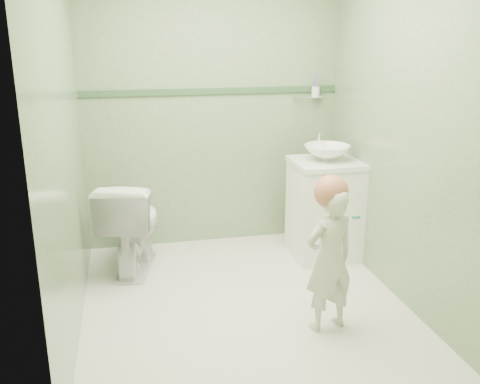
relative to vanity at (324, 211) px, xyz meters
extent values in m
plane|color=beige|center=(-0.84, -0.70, -0.40)|extent=(2.50, 2.50, 0.00)
cube|color=gray|center=(-0.84, 0.55, 0.80)|extent=(2.20, 0.04, 2.40)
cube|color=gray|center=(-0.84, -1.95, 0.80)|extent=(2.20, 0.04, 2.40)
cube|color=gray|center=(-1.94, -0.70, 0.80)|extent=(0.04, 2.50, 2.40)
cube|color=gray|center=(0.26, -0.70, 0.80)|extent=(0.04, 2.50, 2.40)
cube|color=#345435|center=(-0.84, 0.54, 0.95)|extent=(2.20, 0.02, 0.05)
cube|color=white|center=(0.00, 0.00, 0.00)|extent=(0.52, 0.50, 0.80)
cube|color=white|center=(0.00, 0.00, 0.41)|extent=(0.54, 0.52, 0.04)
imported|color=white|center=(0.00, 0.00, 0.49)|extent=(0.37, 0.37, 0.13)
cylinder|color=silver|center=(0.00, 0.20, 0.55)|extent=(0.03, 0.03, 0.18)
cylinder|color=silver|center=(0.00, 0.15, 0.63)|extent=(0.02, 0.12, 0.02)
cylinder|color=silver|center=(0.00, 0.50, 0.88)|extent=(0.26, 0.02, 0.02)
cylinder|color=silver|center=(0.06, 0.48, 0.93)|extent=(0.07, 0.07, 0.09)
cylinder|color=#965ABE|center=(0.06, 0.47, 1.00)|extent=(0.01, 0.01, 0.17)
cylinder|color=#CD2C43|center=(0.07, 0.48, 1.00)|extent=(0.01, 0.01, 0.17)
cylinder|color=blue|center=(0.05, 0.47, 1.00)|extent=(0.01, 0.01, 0.17)
imported|color=white|center=(-1.58, 0.07, -0.02)|extent=(0.58, 0.81, 0.75)
imported|color=beige|center=(-0.39, -1.09, 0.07)|extent=(0.39, 0.30, 0.94)
sphere|color=#AC6248|center=(-0.39, -1.07, 0.50)|extent=(0.21, 0.21, 0.21)
cylinder|color=#019278|center=(-0.28, -1.20, 0.38)|extent=(0.04, 0.14, 0.06)
cube|color=white|center=(-0.35, -1.17, 0.42)|extent=(0.03, 0.03, 0.02)
camera|label=1|loc=(-1.58, -3.92, 1.43)|focal=39.44mm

